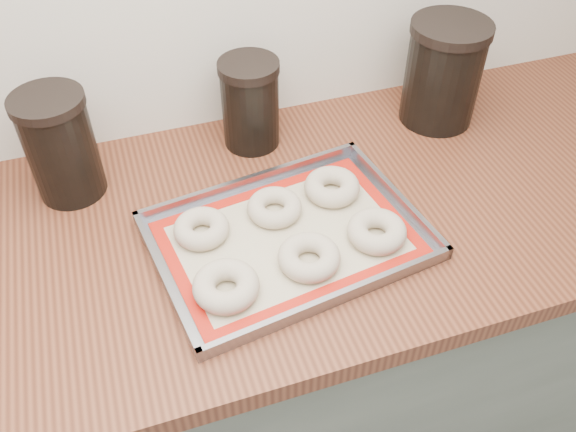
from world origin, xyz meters
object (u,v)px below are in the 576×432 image
object	(u,v)px
bagel_front_left	(226,286)
bagel_back_left	(201,229)
bagel_back_right	(332,187)
bagel_front_right	(377,231)
canister_mid	(250,103)
canister_right	(443,73)
bagel_front_mid	(309,257)
bagel_back_mid	(274,207)
canister_left	(61,146)
baking_tray	(288,238)

from	to	relation	value
bagel_front_left	bagel_back_left	bearing A→B (deg)	93.60
bagel_back_right	bagel_back_left	bearing A→B (deg)	-173.37
bagel_front_right	canister_mid	world-z (taller)	canister_mid
bagel_back_left	canister_right	distance (m)	0.61
bagel_front_mid	bagel_back_mid	bearing A→B (deg)	97.62
canister_mid	canister_right	size ratio (longest dim) A/B	0.84
bagel_front_left	canister_left	xyz separation A→B (m)	(-0.21, 0.34, 0.08)
baking_tray	bagel_front_right	distance (m)	0.16
bagel_front_mid	canister_left	size ratio (longest dim) A/B	0.51
bagel_front_mid	canister_mid	world-z (taller)	canister_mid
bagel_front_right	bagel_back_mid	size ratio (longest dim) A/B	1.04
bagel_front_right	bagel_back_right	size ratio (longest dim) A/B	1.00
bagel_back_left	canister_mid	size ratio (longest dim) A/B	0.53
canister_mid	canister_right	xyz separation A→B (m)	(0.41, -0.04, 0.02)
bagel_front_right	bagel_front_mid	bearing A→B (deg)	-171.72
canister_left	bagel_front_right	bearing A→B (deg)	-31.87
bagel_front_mid	bagel_back_right	bearing A→B (deg)	56.57
bagel_back_left	canister_left	size ratio (longest dim) A/B	0.47
canister_left	baking_tray	bearing A→B (deg)	-36.68
canister_right	bagel_back_right	bearing A→B (deg)	-151.38
bagel_back_left	bagel_front_left	bearing A→B (deg)	-86.40
baking_tray	canister_mid	distance (m)	0.31
bagel_front_mid	bagel_back_right	xyz separation A→B (m)	(0.10, 0.15, 0.00)
baking_tray	bagel_back_left	size ratio (longest dim) A/B	5.14
bagel_back_mid	canister_mid	size ratio (longest dim) A/B	0.54
canister_mid	canister_right	world-z (taller)	canister_right
baking_tray	canister_mid	bearing A→B (deg)	86.24
bagel_front_mid	bagel_back_right	distance (m)	0.18
bagel_front_mid	bagel_front_right	xyz separation A→B (m)	(0.13, 0.02, 0.00)
bagel_back_mid	bagel_front_mid	bearing A→B (deg)	-82.38
baking_tray	canister_right	size ratio (longest dim) A/B	2.27
baking_tray	bagel_back_mid	bearing A→B (deg)	93.00
bagel_front_right	bagel_back_left	xyz separation A→B (m)	(-0.29, 0.10, -0.00)
canister_right	bagel_back_mid	bearing A→B (deg)	-156.43
canister_left	bagel_back_right	bearing A→B (deg)	-20.50
bagel_front_left	canister_left	world-z (taller)	canister_left
bagel_front_right	bagel_back_right	distance (m)	0.14
bagel_back_mid	canister_left	world-z (taller)	canister_left
bagel_front_mid	bagel_front_right	size ratio (longest dim) A/B	1.01
baking_tray	bagel_front_right	bearing A→B (deg)	-18.29
bagel_front_mid	bagel_front_right	distance (m)	0.13
bagel_front_left	bagel_front_mid	size ratio (longest dim) A/B	1.02
bagel_front_right	canister_right	world-z (taller)	canister_right
bagel_back_left	canister_right	xyz separation A→B (m)	(0.57, 0.20, 0.09)
bagel_front_right	bagel_back_left	size ratio (longest dim) A/B	1.06
baking_tray	canister_mid	world-z (taller)	canister_mid
bagel_front_left	canister_right	xyz separation A→B (m)	(0.56, 0.34, 0.09)
bagel_back_left	bagel_back_mid	xyz separation A→B (m)	(0.14, 0.01, -0.00)
bagel_back_mid	canister_right	xyz separation A→B (m)	(0.43, 0.19, 0.09)
baking_tray	bagel_front_mid	distance (m)	0.07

